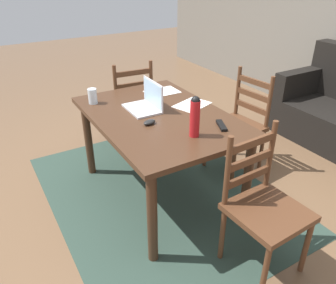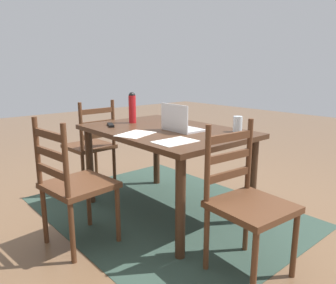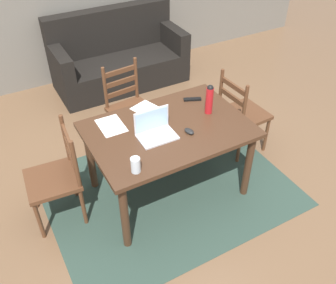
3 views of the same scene
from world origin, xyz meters
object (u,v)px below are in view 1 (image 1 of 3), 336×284
(dining_table, at_px, (159,126))
(chair_far_head, at_px, (238,125))
(laptop, at_px, (147,102))
(drinking_glass, at_px, (93,96))
(chair_right_far, at_px, (263,207))
(water_bottle, at_px, (195,116))
(tv_remote, at_px, (221,125))
(computer_mouse, at_px, (149,122))
(chair_left_far, at_px, (130,104))

(dining_table, distance_m, chair_far_head, 0.88)
(laptop, height_order, drinking_glass, laptop)
(chair_right_far, height_order, water_bottle, water_bottle)
(laptop, bearing_deg, chair_right_far, 10.90)
(dining_table, relative_size, tv_remote, 8.35)
(dining_table, xyz_separation_m, chair_right_far, (1.00, 0.19, -0.20))
(laptop, xyz_separation_m, water_bottle, (0.59, 0.06, 0.09))
(laptop, relative_size, drinking_glass, 2.53)
(chair_far_head, bearing_deg, laptop, -99.26)
(laptop, bearing_deg, dining_table, 10.74)
(chair_far_head, distance_m, computer_mouse, 1.06)
(chair_far_head, bearing_deg, tv_remote, -53.18)
(dining_table, bearing_deg, chair_left_far, 169.15)
(dining_table, height_order, chair_right_far, chair_right_far)
(water_bottle, bearing_deg, computer_mouse, -150.61)
(dining_table, xyz_separation_m, laptop, (-0.15, -0.03, 0.16))
(water_bottle, xyz_separation_m, computer_mouse, (-0.32, -0.18, -0.13))
(chair_left_far, height_order, computer_mouse, chair_left_far)
(water_bottle, bearing_deg, drinking_glass, -156.84)
(dining_table, xyz_separation_m, tv_remote, (0.42, 0.28, 0.11))
(chair_right_far, bearing_deg, dining_table, -169.08)
(chair_far_head, bearing_deg, dining_table, -89.71)
(chair_left_far, xyz_separation_m, laptop, (0.85, -0.22, 0.36))
(computer_mouse, bearing_deg, water_bottle, 17.11)
(chair_right_far, relative_size, laptop, 2.94)
(drinking_glass, distance_m, tv_remote, 1.12)
(chair_far_head, distance_m, water_bottle, 1.04)
(laptop, bearing_deg, computer_mouse, -23.75)
(tv_remote, bearing_deg, water_bottle, -152.54)
(dining_table, bearing_deg, water_bottle, 4.15)
(chair_right_far, height_order, drinking_glass, chair_right_far)
(chair_left_far, relative_size, drinking_glass, 7.44)
(dining_table, bearing_deg, tv_remote, 33.84)
(chair_right_far, xyz_separation_m, tv_remote, (-0.57, 0.09, 0.31))
(chair_left_far, xyz_separation_m, computer_mouse, (1.12, -0.34, 0.32))
(water_bottle, relative_size, tv_remote, 1.70)
(chair_right_far, distance_m, tv_remote, 0.66)
(chair_far_head, distance_m, drinking_glass, 1.36)
(drinking_glass, bearing_deg, water_bottle, 23.16)
(chair_left_far, xyz_separation_m, drinking_glass, (0.51, -0.56, 0.36))
(computer_mouse, bearing_deg, chair_far_head, 84.93)
(dining_table, bearing_deg, chair_far_head, 90.29)
(computer_mouse, bearing_deg, tv_remote, 42.82)
(tv_remote, bearing_deg, chair_left_far, 117.24)
(dining_table, height_order, water_bottle, water_bottle)
(chair_left_far, bearing_deg, tv_remote, 3.76)
(tv_remote, bearing_deg, chair_right_far, -75.64)
(computer_mouse, bearing_deg, chair_right_far, 8.97)
(tv_remote, bearing_deg, drinking_glass, 149.00)
(laptop, bearing_deg, chair_far_head, 80.74)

